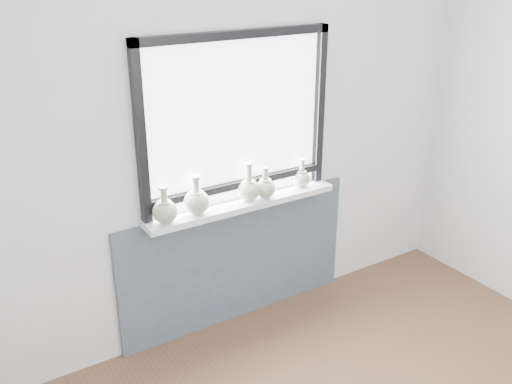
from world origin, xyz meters
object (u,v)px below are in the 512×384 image
vase_c (249,189)px  vase_e (302,178)px  vase_b (196,201)px  vase_d (265,187)px  windowsill (243,204)px  vase_a (165,210)px

vase_c → vase_e: vase_c is taller
vase_b → vase_d: size_ratio=1.18×
vase_b → windowsill: bearing=1.8°
windowsill → vase_e: bearing=0.9°
vase_d → vase_e: size_ratio=1.06×
vase_a → vase_d: 0.70m
vase_a → vase_b: size_ratio=0.93×
windowsill → vase_e: 0.48m
vase_c → vase_e: 0.43m
vase_d → vase_b: bearing=178.5°
vase_b → vase_d: vase_b is taller
vase_c → windowsill: bearing=173.4°
windowsill → vase_b: vase_b is taller
vase_c → vase_e: (0.42, 0.01, -0.02)m
vase_b → vase_c: size_ratio=0.97×
vase_a → vase_e: bearing=1.8°
windowsill → vase_a: (-0.54, -0.02, 0.10)m
vase_a → vase_d: (0.70, 0.00, -0.01)m
vase_c → vase_b: bearing=-179.2°
vase_a → vase_c: (0.58, 0.02, 0.00)m
vase_c → vase_e: size_ratio=1.29×
vase_d → vase_e: (0.31, 0.03, -0.01)m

